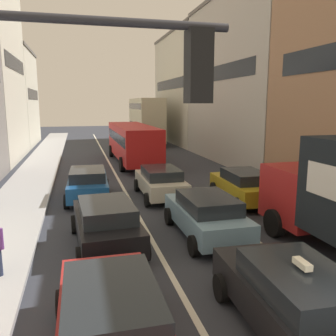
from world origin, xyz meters
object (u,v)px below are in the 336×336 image
Objects in this scene: taxi_centre_lane_front at (295,299)px; sedan_right_lane_behind_truck at (244,185)px; sedan_left_lane_third at (88,183)px; bus_mid_queue_primary at (133,140)px; sedan_centre_lane_second at (206,214)px; traffic_light_pole at (33,169)px; hatchback_centre_lane_third at (161,182)px; bus_far_queue_secondary at (146,119)px; wagon_left_lane_second at (106,222)px; sedan_left_lane_front at (111,320)px.

sedan_right_lane_behind_truck is (3.42, 9.12, -0.00)m from taxi_centre_lane_front.
sedan_left_lane_third is 0.41× the size of bus_mid_queue_primary.
taxi_centre_lane_front is at bearing 177.58° from sedan_centre_lane_second.
sedan_centre_lane_second is (4.63, 6.85, -3.02)m from traffic_light_pole.
bus_mid_queue_primary reaches higher than hatchback_centre_lane_third.
taxi_centre_lane_front is 1.00× the size of sedan_left_lane_third.
bus_far_queue_secondary reaches higher than hatchback_centre_lane_third.
sedan_left_lane_third is (-3.43, 0.54, 0.00)m from hatchback_centre_lane_third.
sedan_centre_lane_second is at bearing -93.13° from wagon_left_lane_second.
bus_mid_queue_primary reaches higher than wagon_left_lane_second.
bus_far_queue_secondary reaches higher than bus_mid_queue_primary.
sedan_centre_lane_second is at bearing -35.17° from sedan_left_lane_front.
sedan_left_lane_third is (-3.57, 11.38, -0.00)m from taxi_centre_lane_front.
sedan_centre_lane_second and wagon_left_lane_second have the same top height.
sedan_left_lane_front and sedan_right_lane_behind_truck have the same top height.
hatchback_centre_lane_third is 10.30m from bus_mid_queue_primary.
bus_mid_queue_primary reaches higher than sedan_left_lane_front.
wagon_left_lane_second is 0.42× the size of bus_mid_queue_primary.
sedan_right_lane_behind_truck is at bearing -37.74° from sedan_left_lane_front.
sedan_left_lane_front is 11.16m from sedan_left_lane_third.
sedan_left_lane_front is 11.14m from hatchback_centre_lane_third.
traffic_light_pole is 1.26× the size of sedan_left_lane_third.
bus_far_queue_secondary is (3.38, 28.67, 2.03)m from sedan_centre_lane_second.
sedan_left_lane_front and wagon_left_lane_second have the same top height.
taxi_centre_lane_front is at bearing -179.11° from hatchback_centre_lane_third.
sedan_left_lane_third is (-0.39, 5.93, 0.00)m from wagon_left_lane_second.
sedan_centre_lane_second is 0.99× the size of sedan_right_lane_behind_truck.
bus_mid_queue_primary is (0.21, 10.26, 0.96)m from hatchback_centre_lane_third.
hatchback_centre_lane_third and sedan_left_lane_third have the same top height.
sedan_right_lane_behind_truck is at bearing -164.98° from bus_mid_queue_primary.
bus_mid_queue_primary is at bearing -15.02° from wagon_left_lane_second.
bus_mid_queue_primary is (3.25, 15.65, 0.96)m from wagon_left_lane_second.
sedan_left_lane_front is at bearing -177.70° from sedan_left_lane_third.
sedan_centre_lane_second and hatchback_centre_lane_third have the same top height.
sedan_right_lane_behind_truck is at bearing -178.77° from bus_far_queue_secondary.
sedan_centre_lane_second is 5.40m from hatchback_centre_lane_third.
sedan_left_lane_front is at bearing 169.79° from bus_far_queue_secondary.
sedan_centre_lane_second is at bearing 140.81° from sedan_right_lane_behind_truck.
sedan_right_lane_behind_truck is 0.41× the size of bus_far_queue_secondary.
bus_mid_queue_primary is 1.00× the size of bus_far_queue_secondary.
bus_far_queue_secondary is (3.51, 13.03, 1.07)m from bus_mid_queue_primary.
bus_mid_queue_primary is at bearing 0.19° from sedan_centre_lane_second.
taxi_centre_lane_front is at bearing 17.42° from traffic_light_pole.
traffic_light_pole reaches higher than sedan_right_lane_behind_truck.
sedan_left_lane_third and sedan_right_lane_behind_truck have the same top height.
wagon_left_lane_second is at bearing 121.18° from sedan_right_lane_behind_truck.
traffic_light_pole is 1.26× the size of taxi_centre_lane_front.
wagon_left_lane_second is (-3.18, 5.45, -0.00)m from taxi_centre_lane_front.
traffic_light_pole is at bearing 178.15° from sedan_left_lane_third.
sedan_right_lane_behind_truck is 0.41× the size of bus_mid_queue_primary.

